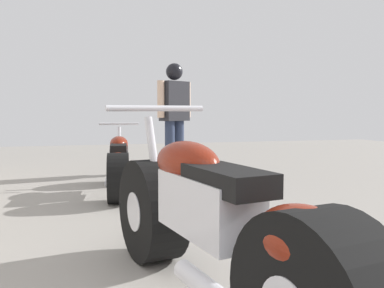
# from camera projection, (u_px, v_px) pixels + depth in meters

# --- Properties ---
(ground_plane) EXTENTS (16.96, 16.96, 0.00)m
(ground_plane) POSITION_uv_depth(u_px,v_px,m) (172.00, 218.00, 3.74)
(ground_plane) COLOR gray
(motorcycle_maroon_cruiser) EXTENTS (0.80, 2.18, 1.01)m
(motorcycle_maroon_cruiser) POSITION_uv_depth(u_px,v_px,m) (211.00, 228.00, 1.98)
(motorcycle_maroon_cruiser) COLOR black
(motorcycle_maroon_cruiser) RESTS_ON ground_plane
(motorcycle_black_naked) EXTENTS (0.52, 1.78, 0.83)m
(motorcycle_black_naked) POSITION_uv_depth(u_px,v_px,m) (119.00, 165.00, 4.89)
(motorcycle_black_naked) COLOR black
(motorcycle_black_naked) RESTS_ON ground_plane
(mechanic_in_blue) EXTENTS (0.64, 0.44, 1.74)m
(mechanic_in_blue) POSITION_uv_depth(u_px,v_px,m) (174.00, 107.00, 6.55)
(mechanic_in_blue) COLOR #2D3851
(mechanic_in_blue) RESTS_ON ground_plane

